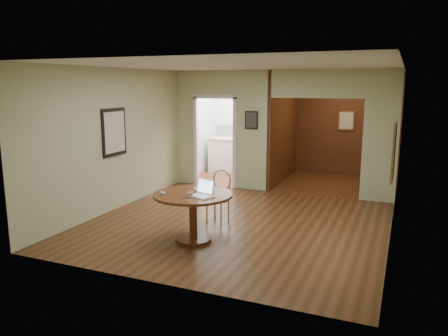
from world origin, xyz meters
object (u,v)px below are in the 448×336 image
at_px(dining_table, 193,206).
at_px(closed_laptop, 204,190).
at_px(chair, 219,194).
at_px(open_laptop, 203,192).

xyz_separation_m(dining_table, closed_laptop, (0.10, 0.20, 0.21)).
relative_size(dining_table, chair, 1.31).
distance_m(chair, closed_laptop, 0.86).
bearing_deg(dining_table, chair, 89.88).
distance_m(dining_table, closed_laptop, 0.30).
relative_size(dining_table, open_laptop, 3.00).
xyz_separation_m(chair, open_laptop, (0.21, -1.08, 0.31)).
height_order(dining_table, chair, chair).
bearing_deg(closed_laptop, dining_table, -134.36).
height_order(chair, open_laptop, open_laptop).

